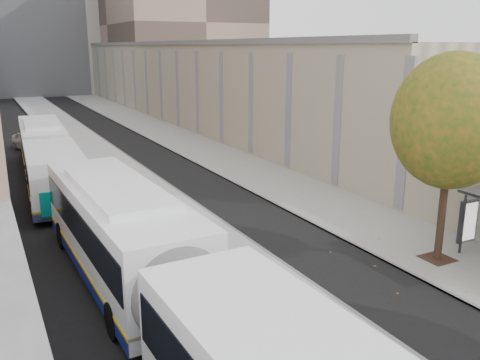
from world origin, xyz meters
TOP-DOWN VIEW (x-y plane):
  - bus_platform at (-3.88, 35.00)m, footprint 4.25×150.00m
  - sidewalk at (4.12, 35.00)m, footprint 4.75×150.00m
  - building_tan at (15.50, 64.00)m, footprint 18.00×92.00m
  - building_far_block at (6.00, 96.00)m, footprint 30.00×18.00m
  - tree_c at (3.60, 13.00)m, footprint 4.20×4.20m
  - bus_near at (-7.16, 12.75)m, footprint 3.39×19.14m
  - bus_far at (-7.77, 32.00)m, footprint 3.51×17.56m
  - distant_car at (-7.81, 42.57)m, footprint 2.64×4.48m

SIDE VIEW (x-z plane):
  - sidewalk at x=4.12m, z-range 0.00..0.08m
  - bus_platform at x=-3.88m, z-range 0.00..0.15m
  - distant_car at x=-7.81m, z-range 0.00..1.43m
  - bus_far at x=-7.77m, z-range 0.14..3.04m
  - bus_near at x=-7.16m, z-range 0.15..3.32m
  - building_tan at x=15.50m, z-range 0.00..8.00m
  - tree_c at x=3.60m, z-range 1.61..8.89m
  - building_far_block at x=6.00m, z-range 0.00..30.00m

